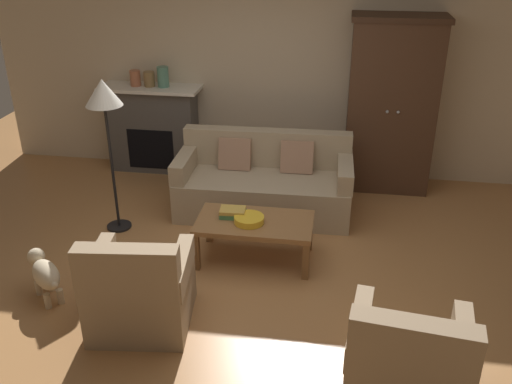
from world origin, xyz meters
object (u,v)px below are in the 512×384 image
at_px(coffee_table, 255,226).
at_px(mantel_vase_terracotta, 135,78).
at_px(armoire, 391,105).
at_px(fruit_bowl, 249,219).
at_px(couch, 264,184).
at_px(book_stack, 233,213).
at_px(mantel_vase_bronze, 149,79).
at_px(fireplace, 154,128).
at_px(floor_lamp, 104,102).
at_px(armchair_near_left, 140,292).
at_px(dog, 45,273).
at_px(mantel_vase_jade, 163,77).
at_px(armchair_near_right, 407,366).

xyz_separation_m(coffee_table, mantel_vase_terracotta, (-1.81, 1.97, 0.85)).
distance_m(armoire, fruit_bowl, 2.45).
bearing_deg(couch, book_stack, -99.42).
xyz_separation_m(fruit_bowl, mantel_vase_bronze, (-1.59, 2.01, 0.76)).
distance_m(coffee_table, mantel_vase_terracotta, 2.81).
relative_size(fireplace, floor_lamp, 0.78).
xyz_separation_m(mantel_vase_terracotta, armchair_near_left, (1.07, -3.08, -0.90)).
distance_m(book_stack, dog, 1.75).
height_order(armoire, couch, armoire).
relative_size(fireplace, couch, 0.65).
relative_size(couch, mantel_vase_bronze, 10.61).
bearing_deg(mantel_vase_jade, dog, -94.53).
height_order(coffee_table, fruit_bowl, fruit_bowl).
bearing_deg(armoire, book_stack, -129.52).
bearing_deg(mantel_vase_terracotta, armchair_near_right, -49.34).
bearing_deg(armchair_near_left, armoire, 55.71).
height_order(mantel_vase_jade, armchair_near_right, mantel_vase_jade).
height_order(fireplace, book_stack, fireplace).
bearing_deg(floor_lamp, fireplace, 93.44).
height_order(mantel_vase_bronze, armchair_near_right, mantel_vase_bronze).
height_order(book_stack, armchair_near_right, armchair_near_right).
bearing_deg(mantel_vase_bronze, dog, -90.94).
distance_m(fireplace, dog, 2.89).
distance_m(coffee_table, mantel_vase_bronze, 2.70).
xyz_separation_m(fireplace, book_stack, (1.42, -1.94, -0.11)).
relative_size(book_stack, armchair_near_right, 0.28).
height_order(mantel_vase_jade, armchair_near_left, mantel_vase_jade).
relative_size(book_stack, mantel_vase_jade, 0.99).
relative_size(armchair_near_left, armchair_near_right, 1.00).
xyz_separation_m(armoire, mantel_vase_bronze, (-2.95, 0.06, 0.18)).
height_order(couch, armchair_near_right, armchair_near_right).
height_order(coffee_table, floor_lamp, floor_lamp).
xyz_separation_m(coffee_table, dog, (-1.68, -0.89, -0.12)).
xyz_separation_m(fireplace, mantel_vase_terracotta, (-0.18, -0.02, 0.65)).
relative_size(armchair_near_left, floor_lamp, 0.55).
xyz_separation_m(fireplace, couch, (1.58, -0.96, -0.25)).
relative_size(mantel_vase_bronze, dog, 0.40).
distance_m(fruit_bowl, mantel_vase_bronze, 2.68).
xyz_separation_m(fireplace, mantel_vase_jade, (0.18, -0.02, 0.68)).
bearing_deg(coffee_table, mantel_vase_terracotta, 132.64).
bearing_deg(dog, mantel_vase_jade, 85.47).
xyz_separation_m(armoire, fruit_bowl, (-1.36, -1.95, -0.58)).
bearing_deg(couch, coffee_table, -86.91).
height_order(mantel_vase_bronze, mantel_vase_jade, mantel_vase_jade).
bearing_deg(mantel_vase_jade, armchair_near_right, -52.81).
distance_m(coffee_table, armchair_near_left, 1.34).
bearing_deg(couch, mantel_vase_bronze, 149.26).
relative_size(fruit_bowl, armchair_near_left, 0.32).
bearing_deg(dog, armchair_near_left, -13.45).
xyz_separation_m(book_stack, mantel_vase_jade, (-1.24, 1.92, 0.78)).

